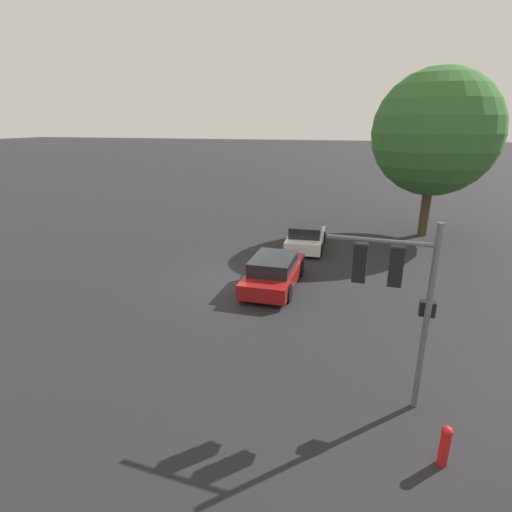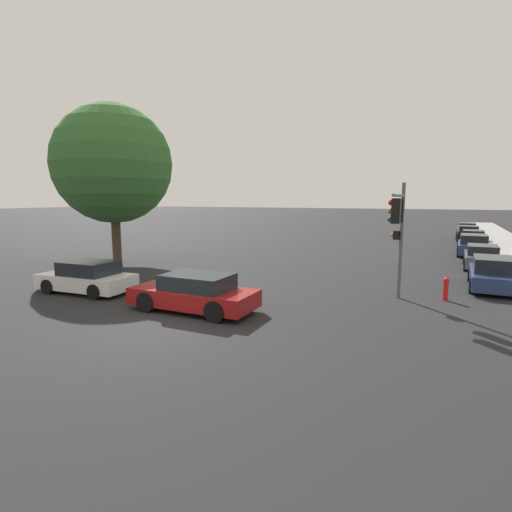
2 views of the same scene
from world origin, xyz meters
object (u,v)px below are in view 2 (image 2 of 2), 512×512
(street_tree, at_px, (113,164))
(parked_car_1, at_px, (482,257))
(parked_car_4, at_px, (468,234))
(parked_car_5, at_px, (467,230))
(fire_hydrant, at_px, (446,288))
(parked_car_0, at_px, (492,274))
(crossing_car_0, at_px, (87,277))
(parked_car_2, at_px, (473,245))
(crossing_car_1, at_px, (195,293))
(parked_car_3, at_px, (473,239))
(traffic_signal, at_px, (398,220))

(street_tree, bearing_deg, parked_car_1, 20.04)
(parked_car_4, bearing_deg, parked_car_5, -2.12)
(street_tree, relative_size, fire_hydrant, 10.36)
(parked_car_5, bearing_deg, parked_car_0, -178.61)
(crossing_car_0, xyz_separation_m, parked_car_1, (15.60, 13.80, 0.02))
(parked_car_2, distance_m, parked_car_4, 10.70)
(parked_car_2, relative_size, parked_car_5, 1.14)
(crossing_car_1, relative_size, parked_car_1, 1.14)
(street_tree, relative_size, crossing_car_1, 2.10)
(parked_car_2, height_order, parked_car_4, parked_car_2)
(parked_car_4, bearing_deg, parked_car_2, 178.75)
(crossing_car_1, distance_m, parked_car_5, 37.18)
(parked_car_3, xyz_separation_m, parked_car_4, (-0.17, 5.04, 0.04))
(parked_car_1, bearing_deg, parked_car_3, 0.46)
(parked_car_0, distance_m, parked_car_2, 11.49)
(traffic_signal, height_order, parked_car_5, traffic_signal)
(crossing_car_0, relative_size, crossing_car_1, 0.92)
(traffic_signal, bearing_deg, crossing_car_0, 20.63)
(crossing_car_0, height_order, parked_car_3, parked_car_3)
(parked_car_2, distance_m, parked_car_3, 5.67)
(street_tree, relative_size, parked_car_4, 2.36)
(traffic_signal, bearing_deg, parked_car_4, -94.97)
(street_tree, xyz_separation_m, crossing_car_1, (10.37, -6.83, -5.35))
(crossing_car_0, distance_m, parked_car_4, 34.08)
(crossing_car_0, xyz_separation_m, parked_car_3, (15.72, 25.28, 0.02))
(parked_car_0, height_order, fire_hydrant, parked_car_0)
(fire_hydrant, bearing_deg, parked_car_5, 86.49)
(parked_car_0, relative_size, parked_car_4, 1.07)
(traffic_signal, height_order, parked_car_1, traffic_signal)
(street_tree, height_order, parked_car_1, street_tree)
(crossing_car_0, xyz_separation_m, crossing_car_1, (5.74, -0.41, 0.01))
(street_tree, distance_m, parked_car_1, 22.19)
(parked_car_2, distance_m, fire_hydrant, 14.66)
(parked_car_3, bearing_deg, crossing_car_0, 149.32)
(parked_car_4, xyz_separation_m, fire_hydrant, (-1.74, -25.27, -0.21))
(parked_car_0, bearing_deg, crossing_car_0, 118.60)
(fire_hydrant, bearing_deg, parked_car_4, 86.05)
(parked_car_4, distance_m, fire_hydrant, 25.33)
(street_tree, relative_size, parked_car_2, 2.12)
(crossing_car_0, distance_m, parked_car_1, 20.83)
(street_tree, height_order, crossing_car_1, street_tree)
(parked_car_2, relative_size, parked_car_4, 1.11)
(crossing_car_1, bearing_deg, parked_car_3, -111.73)
(parked_car_5, xyz_separation_m, fire_hydrant, (-1.86, -30.37, -0.18))
(street_tree, bearing_deg, parked_car_0, 4.81)
(parked_car_4, xyz_separation_m, parked_car_5, (0.12, 5.10, -0.02))
(crossing_car_0, height_order, parked_car_4, parked_car_4)
(parked_car_2, relative_size, parked_car_3, 1.13)
(parked_car_2, xyz_separation_m, fire_hydrant, (-1.65, -14.56, -0.21))
(parked_car_4, bearing_deg, parked_car_3, -178.83)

